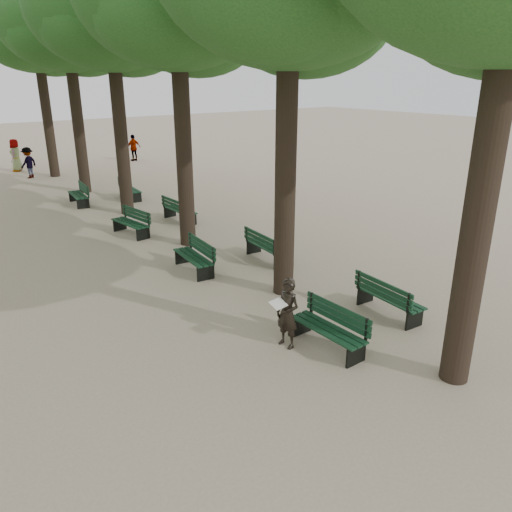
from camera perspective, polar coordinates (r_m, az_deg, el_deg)
ground at (r=10.38m, az=7.52°, el=-11.50°), size 120.00×120.00×0.00m
tree_central_3 at (r=20.86m, az=-16.41°, el=25.49°), size 6.00×6.00×9.95m
tree_central_4 at (r=25.53m, az=-20.92°, el=23.89°), size 6.00×6.00×9.95m
tree_central_5 at (r=30.31m, az=-23.95°, el=22.72°), size 6.00×6.00×9.95m
bench_left_0 at (r=10.61m, az=8.18°, el=-9.10°), size 0.58×1.80×0.92m
bench_left_1 at (r=14.57m, az=-7.12°, el=-0.74°), size 0.76×1.85×0.92m
bench_left_2 at (r=18.34m, az=-14.10°, el=3.17°), size 0.80×1.86×0.92m
bench_left_3 at (r=23.38m, az=-19.60°, el=6.19°), size 0.76×1.85×0.92m
bench_right_0 at (r=12.30m, az=14.94°, el=-5.35°), size 0.72×1.84×0.92m
bench_right_1 at (r=15.33m, az=1.28°, el=0.47°), size 0.74×1.85×0.92m
bench_right_2 at (r=19.73m, az=-8.69°, el=4.72°), size 0.62×1.81×0.92m
bench_right_3 at (r=23.83m, az=-14.16°, el=6.99°), size 0.76×1.85×0.92m
man_with_map at (r=10.38m, az=3.62°, el=-6.55°), size 0.63×0.64×1.52m
pedestrian_b at (r=30.59m, az=-24.58°, el=9.67°), size 1.08×0.89×1.68m
pedestrian_c at (r=34.65m, az=-13.80°, el=11.93°), size 1.05×0.52×1.72m
pedestrian_d at (r=33.12m, az=-25.77°, el=10.33°), size 0.80×0.98×1.87m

